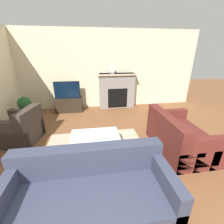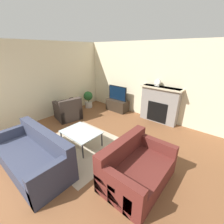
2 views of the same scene
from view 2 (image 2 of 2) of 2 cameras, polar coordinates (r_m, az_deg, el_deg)
wall_back at (r=5.87m, az=10.75°, el=11.92°), size 7.85×0.06×2.70m
wall_left at (r=5.95m, az=-24.64°, el=10.42°), size 0.06×8.01×2.70m
area_rug at (r=4.27m, az=-11.55°, el=-12.21°), size 2.17×1.93×0.00m
fireplace at (r=5.49m, az=17.66°, el=2.96°), size 1.40×0.37×1.26m
tv_stand at (r=6.33m, az=2.05°, el=2.62°), size 0.91×0.46×0.47m
tv at (r=6.17m, az=2.11°, el=7.21°), size 0.85×0.06×0.58m
couch_sectional at (r=3.76m, az=-27.59°, el=-14.76°), size 2.01×0.89×0.82m
couch_loveseat at (r=3.13m, az=9.11°, el=-20.56°), size 0.96×1.42×0.82m
armchair_by_window at (r=5.77m, az=-16.32°, el=0.30°), size 0.94×0.96×0.82m
coffee_table at (r=4.08m, az=-11.74°, el=-7.74°), size 0.97×0.73×0.42m
potted_plant at (r=6.70m, az=-9.04°, el=5.13°), size 0.39×0.39×0.72m
mantel_clock at (r=5.36m, az=16.91°, el=10.78°), size 0.22×0.07×0.25m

